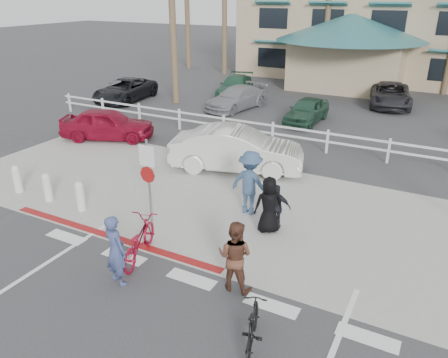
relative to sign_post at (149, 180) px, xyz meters
The scene contains 25 objects.
ground 3.50m from the sign_post, 43.73° to the right, with size 140.00×140.00×0.00m, color #333335.
bike_path 5.00m from the sign_post, 61.29° to the right, with size 12.00×16.00×0.01m, color #333335.
sidewalk_plaza 3.56m from the sign_post, 45.00° to the left, with size 22.00×7.00×0.01m, color gray.
cross_street 6.86m from the sign_post, 69.94° to the left, with size 40.00×5.00×0.01m, color #333335.
parking_lot 16.03m from the sign_post, 81.72° to the left, with size 50.00×16.00×0.01m, color #333335.
curb_red 1.89m from the sign_post, 124.99° to the right, with size 7.00×0.25×0.02m, color maroon.
rail_fence 8.81m from the sign_post, 71.36° to the left, with size 29.40×0.16×1.00m, color silver, non-canonical shape.
sign_post is the anchor object (origin of this frame).
bollard_0 2.69m from the sign_post, behind, with size 0.26×0.26×0.95m, color silver, non-canonical shape.
bollard_1 4.03m from the sign_post, behind, with size 0.26×0.26×0.95m, color silver, non-canonical shape.
bollard_2 5.39m from the sign_post, behind, with size 0.26×0.26×0.95m, color silver, non-canonical shape.
bike_red 1.85m from the sign_post, 64.58° to the right, with size 0.68×1.94×1.02m, color maroon.
rider_red 2.69m from the sign_post, 70.41° to the right, with size 0.63×0.41×1.73m, color #3A4574.
bike_black 5.32m from the sign_post, 32.66° to the right, with size 0.43×1.53×0.92m, color black.
rider_black 3.65m from the sign_post, 22.85° to the right, with size 0.82×0.64×1.68m, color brown.
pedestrian_a 2.98m from the sign_post, 44.41° to the left, with size 1.27×0.73×1.97m, color #334C6B.
pedestrian_child 3.59m from the sign_post, 26.00° to the left, with size 0.78×0.33×1.34m, color black.
pedestrian_b 3.34m from the sign_post, 23.14° to the left, with size 0.79×0.52×1.62m, color black.
car_white_sedan 4.99m from the sign_post, 87.34° to the left, with size 1.70×4.86×1.60m, color beige.
car_red_compact 8.60m from the sign_post, 139.60° to the left, with size 1.65×4.09×1.39m, color maroon.
lot_car_0 15.89m from the sign_post, 132.16° to the left, with size 2.16×4.69×1.30m, color black.
lot_car_1 13.72m from the sign_post, 106.28° to the left, with size 1.74×4.27×1.24m, color gray.
lot_car_2 12.36m from the sign_post, 87.59° to the left, with size 1.46×3.62×1.23m, color #224733.
lot_car_4 16.85m from the sign_post, 108.48° to the left, with size 1.75×4.29×1.25m, color #235039.
lot_car_5 18.30m from the sign_post, 78.31° to the left, with size 2.16×4.69×1.30m, color #252429.
Camera 1 is at (4.59, -6.46, 6.19)m, focal length 35.00 mm.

